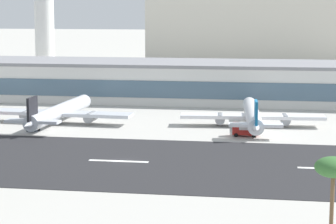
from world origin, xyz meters
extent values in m
plane|color=#B2AFA8|center=(0.00, 0.00, 0.00)|extent=(1400.00, 1400.00, 0.00)
cube|color=#262628|center=(0.00, -0.70, 0.04)|extent=(800.00, 43.56, 0.08)
cube|color=white|center=(-0.78, -0.70, 0.09)|extent=(12.00, 1.20, 0.01)
cube|color=white|center=(39.86, -0.70, 0.09)|extent=(12.00, 1.20, 0.01)
cube|color=silver|center=(-1.37, 86.42, 5.75)|extent=(155.97, 29.01, 11.49)
cube|color=#476075|center=(-1.37, 71.76, 5.17)|extent=(151.29, 0.30, 5.17)
cube|color=gray|center=(-1.37, 86.42, 11.99)|extent=(157.53, 29.30, 1.00)
cylinder|color=silver|center=(-56.93, 119.81, 17.87)|extent=(7.37, 7.37, 35.73)
cube|color=beige|center=(25.26, 230.75, 21.92)|extent=(122.23, 32.49, 43.84)
cylinder|color=silver|center=(-25.72, 40.05, 2.98)|extent=(6.09, 38.59, 3.84)
sphere|color=silver|center=(-24.59, 59.23, 2.98)|extent=(3.65, 3.65, 3.65)
cone|color=silver|center=(-26.84, 20.87, 2.98)|extent=(3.86, 7.11, 3.46)
cube|color=silver|center=(-25.76, 39.29, 2.59)|extent=(39.10, 8.03, 0.85)
cylinder|color=gray|center=(-17.04, 38.77, 1.92)|extent=(2.81, 5.52, 2.50)
cylinder|color=gray|center=(-34.48, 39.80, 1.92)|extent=(2.81, 5.52, 2.50)
cube|color=silver|center=(-26.75, 22.41, 3.36)|extent=(13.37, 3.94, 0.68)
cube|color=black|center=(-26.75, 22.41, 6.05)|extent=(0.92, 5.22, 6.15)
cylinder|color=black|center=(-25.83, 38.13, 0.53)|extent=(0.69, 0.69, 1.06)
cylinder|color=silver|center=(24.09, 43.12, 2.91)|extent=(6.48, 37.68, 3.75)
sphere|color=silver|center=(22.72, 61.82, 2.91)|extent=(3.56, 3.56, 3.56)
cone|color=silver|center=(25.46, 24.41, 2.91)|extent=(3.86, 6.98, 3.38)
cube|color=silver|center=(24.14, 42.37, 2.53)|extent=(36.71, 8.27, 0.83)
cylinder|color=gray|center=(32.31, 42.97, 1.88)|extent=(2.81, 5.42, 2.44)
cylinder|color=gray|center=(15.97, 41.77, 1.88)|extent=(2.81, 5.42, 2.44)
cube|color=silver|center=(25.35, 25.91, 3.28)|extent=(12.57, 3.99, 0.66)
cube|color=#1975B2|center=(25.35, 25.91, 5.91)|extent=(0.97, 5.09, 6.00)
cylinder|color=black|center=(24.22, 41.25, 0.52)|extent=(0.68, 0.68, 1.03)
cube|color=#B2231E|center=(22.95, 28.75, 1.05)|extent=(6.11, 2.70, 1.20)
cube|color=silver|center=(23.67, 28.71, 2.45)|extent=(4.43, 2.52, 1.60)
cube|color=#B2231E|center=(20.79, 28.86, 2.40)|extent=(1.79, 2.29, 1.50)
cylinder|color=black|center=(20.91, 30.05, 0.45)|extent=(0.91, 0.32, 0.90)
cylinder|color=black|center=(20.79, 27.65, 0.45)|extent=(0.91, 0.32, 0.90)
cylinder|color=black|center=(25.11, 29.84, 0.45)|extent=(0.91, 0.32, 0.90)
cylinder|color=black|center=(24.99, 27.44, 0.45)|extent=(0.91, 0.32, 0.90)
cube|color=#23569E|center=(-28.54, 27.28, 0.80)|extent=(2.95, 3.57, 1.00)
cube|color=black|center=(-28.54, 27.28, 1.75)|extent=(2.05, 2.30, 0.90)
cylinder|color=black|center=(-27.30, 27.87, 0.30)|extent=(0.54, 0.66, 0.60)
cylinder|color=black|center=(-28.69, 28.65, 0.30)|extent=(0.54, 0.66, 0.60)
cylinder|color=black|center=(-28.38, 25.92, 0.30)|extent=(0.54, 0.66, 0.60)
cylinder|color=black|center=(-29.78, 26.69, 0.30)|extent=(0.54, 0.66, 0.60)
cylinder|color=brown|center=(36.41, -42.59, 5.22)|extent=(0.52, 0.52, 10.44)
ellipsoid|color=#386B33|center=(36.41, -42.59, 10.44)|extent=(4.73, 4.73, 2.60)
camera|label=1|loc=(28.29, -126.15, 30.48)|focal=71.57mm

